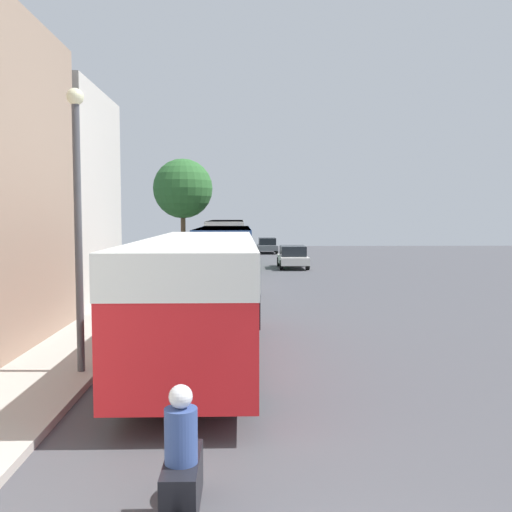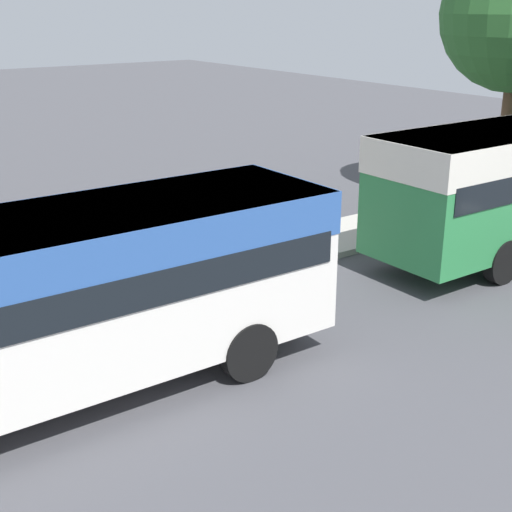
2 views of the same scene
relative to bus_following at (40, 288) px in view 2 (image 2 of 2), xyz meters
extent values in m
cube|color=silver|center=(0.00, 0.00, -0.19)|extent=(2.48, 9.31, 2.41)
cube|color=#2D569E|center=(0.00, 0.00, 0.65)|extent=(2.50, 9.36, 0.72)
cube|color=black|center=(0.00, 0.00, 0.11)|extent=(2.52, 8.94, 0.53)
cylinder|color=black|center=(-1.14, 2.89, -1.40)|extent=(0.28, 1.00, 1.00)
cylinder|color=black|center=(1.14, 2.89, -1.40)|extent=(0.28, 1.00, 1.00)
cylinder|color=black|center=(-1.35, 9.79, -1.40)|extent=(0.28, 1.00, 1.00)
cylinder|color=black|center=(0.89, 9.79, -1.40)|extent=(0.28, 1.00, 1.00)
cylinder|color=brown|center=(-3.54, 15.60, 0.09)|extent=(0.36, 0.36, 3.68)
camera|label=1|loc=(0.79, -27.67, 1.65)|focal=40.00mm
camera|label=2|loc=(9.63, -2.99, 3.92)|focal=50.00mm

